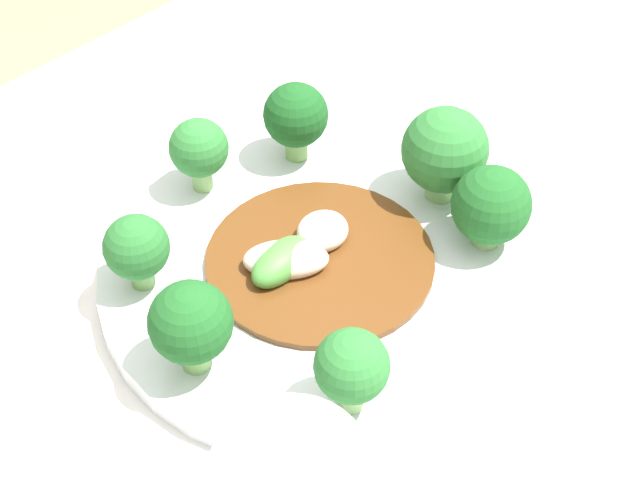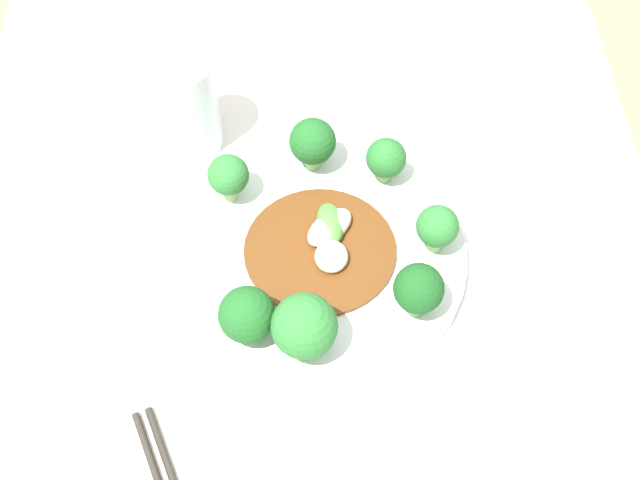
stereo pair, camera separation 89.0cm
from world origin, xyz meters
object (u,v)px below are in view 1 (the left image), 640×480
broccoli_west (445,151)px  broccoli_east (191,324)px  plate (320,270)px  broccoli_northeast (352,368)px  broccoli_southwest (296,116)px  broccoli_northwest (491,206)px  stirfry_center (309,256)px  broccoli_south (199,149)px  broccoli_southeast (137,248)px

broccoli_west → broccoli_east: broccoli_west is taller
plate → broccoli_west: (-0.11, 0.02, 0.05)m
plate → broccoli_west: 0.12m
broccoli_northeast → broccoli_east: size_ratio=0.91×
broccoli_west → broccoli_southwest: broccoli_west is taller
broccoli_northwest → stirfry_center: size_ratio=0.40×
broccoli_west → broccoli_northeast: bearing=21.4°
broccoli_northwest → broccoli_northeast: 0.16m
broccoli_west → stirfry_center: bearing=-11.7°
broccoli_northeast → broccoli_east: broccoli_east is taller
broccoli_east → broccoli_south: bearing=-134.0°
broccoli_south → broccoli_southeast: size_ratio=1.06×
broccoli_northeast → broccoli_east: (0.04, -0.09, 0.00)m
broccoli_south → broccoli_northwest: 0.20m
broccoli_south → broccoli_southwest: broccoli_southwest is taller
broccoli_south → broccoli_northeast: size_ratio=1.00×
broccoli_northwest → broccoli_northeast: broccoli_northwest is taller
broccoli_east → broccoli_west: bearing=175.8°
plate → broccoli_southeast: 0.12m
broccoli_northeast → stirfry_center: (-0.07, -0.09, -0.03)m
broccoli_northwest → stirfry_center: bearing=-38.4°
broccoli_southeast → broccoli_northeast: 0.16m
plate → broccoli_south: bearing=-89.9°
broccoli_east → stirfry_center: bearing=-176.0°
plate → broccoli_southeast: size_ratio=5.44×
broccoli_south → broccoli_southeast: 0.10m
broccoli_southwest → stirfry_center: 0.12m
broccoli_southeast → stirfry_center: bearing=141.8°
broccoli_northwest → broccoli_south: bearing=-64.1°
broccoli_south → broccoli_northeast: (0.07, 0.20, -0.00)m
broccoli_south → broccoli_east: broccoli_east is taller
broccoli_south → broccoli_west: size_ratio=0.80×
broccoli_west → broccoli_southeast: (0.20, -0.09, -0.01)m
broccoli_northeast → broccoli_south: bearing=-109.8°
broccoli_northwest → broccoli_east: size_ratio=0.96×
broccoli_northwest → stirfry_center: (0.09, -0.07, -0.03)m
plate → broccoli_northwest: size_ratio=4.88×
plate → broccoli_northwest: (-0.09, 0.07, 0.04)m
broccoli_southwest → broccoli_east: (0.18, 0.09, -0.00)m
broccoli_southwest → broccoli_northeast: 0.23m
stirfry_center → broccoli_south: bearing=-92.9°
broccoli_southwest → broccoli_south: bearing=-20.1°
plate → broccoli_east: (0.11, 0.00, 0.04)m
broccoli_northwest → broccoli_southwest: (0.02, -0.16, 0.00)m
plate → broccoli_east: broccoli_east is taller
stirfry_center → broccoli_west: bearing=168.3°
broccoli_southwest → broccoli_east: same height
broccoli_southeast → broccoli_southwest: broccoli_southwest is taller
plate → broccoli_west: size_ratio=4.11×
broccoli_east → plate: bearing=-178.6°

